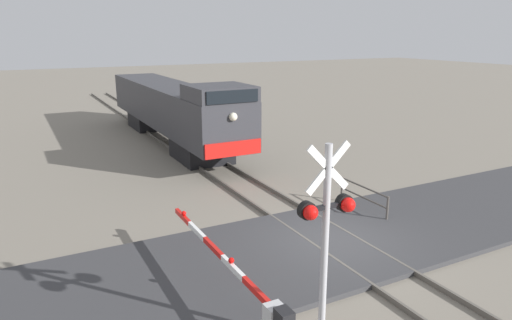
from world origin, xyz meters
name	(u,v)px	position (x,y,z in m)	size (l,w,h in m)	color
ground_plane	(333,243)	(0.00, 0.00, 0.00)	(160.00, 160.00, 0.00)	gray
rail_track_left	(314,246)	(-0.72, 0.00, 0.07)	(0.08, 80.00, 0.15)	#59544C
rail_track_right	(352,237)	(0.72, 0.00, 0.07)	(0.08, 80.00, 0.15)	#59544C
road_surface	(333,241)	(0.00, 0.00, 0.07)	(36.00, 5.20, 0.15)	#38383A
locomotive	(173,108)	(0.00, 15.27, 2.02)	(2.75, 17.07, 3.96)	black
crossing_signal	(326,227)	(-3.23, -3.91, 2.70)	(1.18, 0.33, 4.31)	#ADADB2
crossing_gate	(253,297)	(-4.11, -2.62, 0.76)	(0.36, 6.47, 1.20)	silver
guard_railing	(363,195)	(2.53, 1.66, 0.62)	(0.08, 2.52, 0.95)	#4C4742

